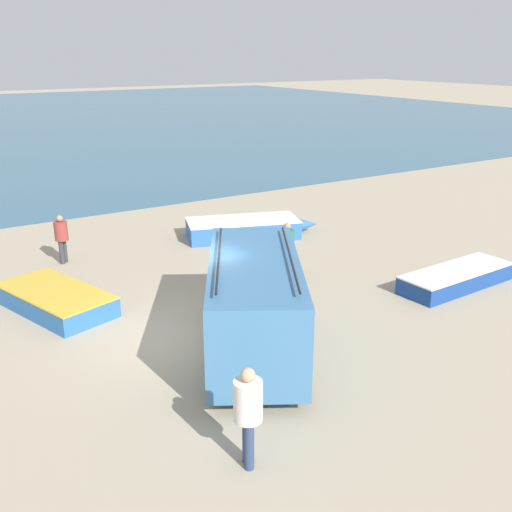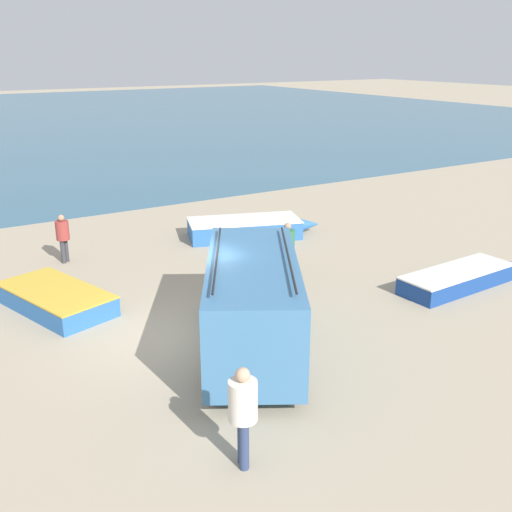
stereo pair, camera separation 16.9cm
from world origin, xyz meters
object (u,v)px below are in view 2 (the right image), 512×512
object	(u,v)px
fisherman_2	(63,234)
fisherman_3	(287,244)
fishing_rowboat_1	(54,298)
fishing_rowboat_2	(460,278)
fisherman_1	(243,408)
fishing_rowboat_0	(248,228)
parked_van	(253,302)

from	to	relation	value
fisherman_2	fisherman_3	world-z (taller)	fisherman_3
fishing_rowboat_1	fisherman_2	size ratio (longest dim) A/B	2.67
fisherman_2	fishing_rowboat_2	bearing A→B (deg)	-168.66
fishing_rowboat_1	fisherman_3	distance (m)	6.81
fishing_rowboat_1	fisherman_1	bearing A→B (deg)	169.98
fishing_rowboat_2	fisherman_1	size ratio (longest dim) A/B	2.55
fisherman_2	fishing_rowboat_0	bearing A→B (deg)	-133.55
fishing_rowboat_0	fishing_rowboat_2	xyz separation A→B (m)	(2.76, -7.39, -0.08)
fishing_rowboat_0	fisherman_3	size ratio (longest dim) A/B	3.03
fisherman_1	fisherman_3	xyz separation A→B (m)	(5.59, 6.94, -0.09)
fishing_rowboat_0	fisherman_1	distance (m)	12.84
fishing_rowboat_1	fisherman_2	world-z (taller)	fisherman_2
fishing_rowboat_0	fisherman_1	size ratio (longest dim) A/B	2.77
fishing_rowboat_1	fisherman_2	distance (m)	3.75
parked_van	fisherman_1	size ratio (longest dim) A/B	3.04
fisherman_3	parked_van	bearing A→B (deg)	81.07
parked_van	fisherman_2	xyz separation A→B (m)	(-2.03, 8.37, -0.26)
fishing_rowboat_0	fishing_rowboat_1	bearing A→B (deg)	-141.20
parked_van	fishing_rowboat_1	size ratio (longest dim) A/B	1.30
fishing_rowboat_2	fisherman_3	bearing A→B (deg)	135.54
parked_van	fishing_rowboat_1	bearing A→B (deg)	63.74
fishing_rowboat_2	fisherman_1	bearing A→B (deg)	-162.11
fishing_rowboat_0	fisherman_2	bearing A→B (deg)	-167.24
fisherman_1	parked_van	bearing A→B (deg)	77.98
fishing_rowboat_1	fisherman_2	xyz separation A→B (m)	(1.21, 3.49, 0.68)
fishing_rowboat_2	fisherman_3	xyz separation A→B (m)	(-3.80, 3.35, 0.73)
fishing_rowboat_0	fishing_rowboat_1	size ratio (longest dim) A/B	1.18
parked_van	fishing_rowboat_1	world-z (taller)	parked_van
parked_van	fishing_rowboat_1	distance (m)	5.93
fishing_rowboat_2	fisherman_2	size ratio (longest dim) A/B	2.90
fisherman_2	fisherman_3	distance (m)	7.21
parked_van	fishing_rowboat_0	distance (m)	8.93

